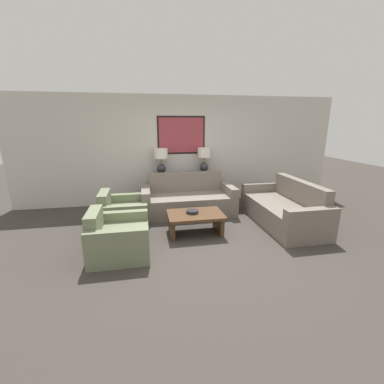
# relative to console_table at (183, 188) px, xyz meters

# --- Properties ---
(ground_plane) EXTENTS (20.00, 20.00, 0.00)m
(ground_plane) POSITION_rel_console_table_xyz_m (0.00, -2.13, -0.40)
(ground_plane) COLOR #3D3833
(back_wall) EXTENTS (8.12, 0.12, 2.65)m
(back_wall) POSITION_rel_console_table_xyz_m (0.00, 0.26, 0.94)
(back_wall) COLOR beige
(back_wall) RESTS_ON ground_plane
(console_table) EXTENTS (1.47, 0.37, 0.79)m
(console_table) POSITION_rel_console_table_xyz_m (0.00, 0.00, 0.00)
(console_table) COLOR black
(console_table) RESTS_ON ground_plane
(table_lamp_left) EXTENTS (0.33, 0.33, 0.61)m
(table_lamp_left) POSITION_rel_console_table_xyz_m (-0.53, 0.00, 0.77)
(table_lamp_left) COLOR #333338
(table_lamp_left) RESTS_ON console_table
(table_lamp_right) EXTENTS (0.33, 0.33, 0.61)m
(table_lamp_right) POSITION_rel_console_table_xyz_m (0.53, 0.00, 0.77)
(table_lamp_right) COLOR #333338
(table_lamp_right) RESTS_ON console_table
(couch_by_back_wall) EXTENTS (2.05, 0.95, 0.88)m
(couch_by_back_wall) POSITION_rel_console_table_xyz_m (0.00, -0.71, -0.10)
(couch_by_back_wall) COLOR slate
(couch_by_back_wall) RESTS_ON ground_plane
(couch_by_side) EXTENTS (0.95, 2.05, 0.88)m
(couch_by_side) POSITION_rel_console_table_xyz_m (1.81, -1.69, -0.10)
(couch_by_side) COLOR slate
(couch_by_side) RESTS_ON ground_plane
(coffee_table) EXTENTS (1.02, 0.69, 0.39)m
(coffee_table) POSITION_rel_console_table_xyz_m (-0.06, -1.84, -0.11)
(coffee_table) COLOR #4C331E
(coffee_table) RESTS_ON ground_plane
(decorative_bowl) EXTENTS (0.23, 0.23, 0.06)m
(decorative_bowl) POSITION_rel_console_table_xyz_m (-0.11, -1.81, 0.02)
(decorative_bowl) COLOR #232328
(decorative_bowl) RESTS_ON coffee_table
(armchair_near_back_wall) EXTENTS (0.89, 0.93, 0.73)m
(armchair_near_back_wall) POSITION_rel_console_table_xyz_m (-1.40, -1.29, -0.13)
(armchair_near_back_wall) COLOR #707A5B
(armchair_near_back_wall) RESTS_ON ground_plane
(armchair_near_camera) EXTENTS (0.89, 0.93, 0.73)m
(armchair_near_camera) POSITION_rel_console_table_xyz_m (-1.40, -2.39, -0.13)
(armchair_near_camera) COLOR #707A5B
(armchair_near_camera) RESTS_ON ground_plane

